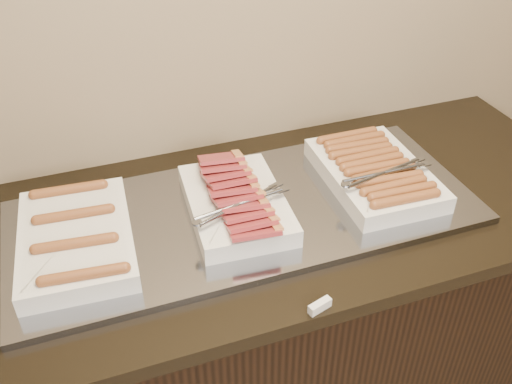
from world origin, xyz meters
The scene contains 6 objects.
counter centered at (0.00, 2.13, 0.45)m, with size 2.06×0.76×0.90m.
warming_tray centered at (0.02, 2.13, 0.91)m, with size 1.20×0.50×0.02m, color gray.
dish_left centered at (-0.40, 2.13, 0.95)m, with size 0.28×0.40×0.07m.
dish_center centered at (0.00, 2.13, 0.96)m, with size 0.27×0.39×0.10m.
dish_right centered at (0.40, 2.13, 0.95)m, with size 0.28×0.39×0.08m.
label_holder centered at (0.07, 1.77, 0.91)m, with size 0.06×0.02×0.02m, color silver.
Camera 1 is at (-0.35, 1.03, 1.83)m, focal length 40.00 mm.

